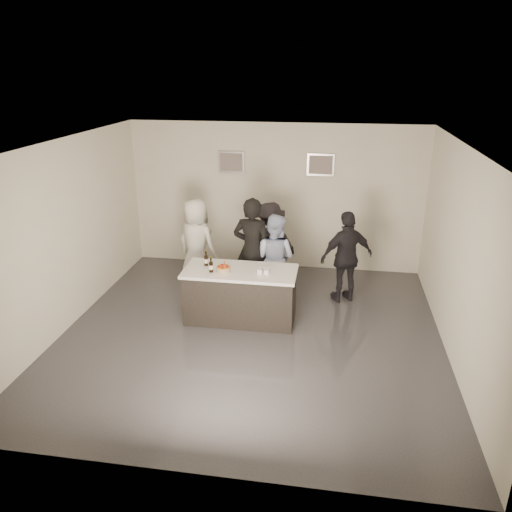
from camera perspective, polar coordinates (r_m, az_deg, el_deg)
name	(u,v)px	position (r m, az deg, el deg)	size (l,w,h in m)	color
floor	(251,334)	(8.12, -0.56, -8.85)	(6.00, 6.00, 0.00)	#3D3D42
ceiling	(250,145)	(7.12, -0.65, 12.57)	(6.00, 6.00, 0.00)	white
wall_back	(275,197)	(10.33, 2.21, 6.74)	(6.00, 0.04, 3.00)	silver
wall_front	(198,352)	(4.84, -6.68, -10.86)	(6.00, 0.04, 3.00)	silver
wall_left	(65,236)	(8.50, -20.98, 2.15)	(0.04, 6.00, 3.00)	silver
wall_right	(460,257)	(7.61, 22.25, -0.15)	(0.04, 6.00, 3.00)	silver
picture_left	(231,162)	(10.30, -2.82, 10.66)	(0.54, 0.04, 0.44)	#B2B2B7
picture_right	(321,165)	(10.09, 7.40, 10.30)	(0.54, 0.04, 0.44)	#B2B2B7
bar_counter	(241,295)	(8.37, -1.78, -4.45)	(1.86, 0.86, 0.90)	white
cake	(223,269)	(8.12, -3.75, -1.54)	(0.23, 0.23, 0.08)	orange
beer_bottle_a	(206,258)	(8.35, -5.73, -0.26)	(0.07, 0.07, 0.26)	black
beer_bottle_b	(211,265)	(8.08, -5.17, -0.98)	(0.07, 0.07, 0.26)	black
tumbler_cluster	(264,270)	(8.07, 0.87, -1.64)	(0.19, 0.19, 0.08)	gold
candles	(219,277)	(7.92, -4.24, -2.44)	(0.24, 0.08, 0.01)	pink
person_main_black	(252,250)	(8.87, -0.44, 0.65)	(0.70, 0.46, 1.92)	black
person_main_blue	(274,258)	(8.93, 2.12, -0.22)	(0.79, 0.62, 1.63)	silver
person_guest_left	(196,243)	(9.59, -6.82, 1.46)	(0.84, 0.55, 1.72)	white
person_guest_right	(347,257)	(9.04, 10.32, -0.11)	(0.99, 0.41, 1.68)	black
person_guest_back	(270,243)	(9.67, 1.60, 1.46)	(1.05, 0.60, 1.62)	black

